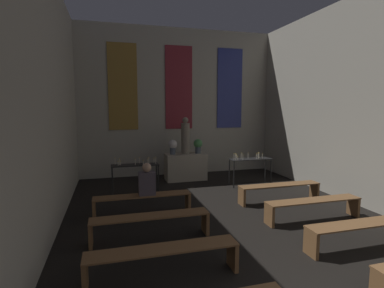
# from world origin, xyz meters

# --- Properties ---
(wall_back) EXTENTS (7.02, 0.16, 5.07)m
(wall_back) POSITION_xyz_m (0.00, 9.20, 2.56)
(wall_back) COLOR #B2AD9E
(wall_back) RESTS_ON ground_plane
(wall_left) EXTENTS (0.12, 9.38, 5.07)m
(wall_left) POSITION_xyz_m (-3.45, 4.57, 2.53)
(wall_left) COLOR #B2AD9E
(wall_left) RESTS_ON ground_plane
(wall_right) EXTENTS (0.12, 9.38, 5.07)m
(wall_right) POSITION_xyz_m (3.45, 4.57, 2.53)
(wall_right) COLOR #B2AD9E
(wall_right) RESTS_ON ground_plane
(altar) EXTENTS (1.31, 0.66, 0.86)m
(altar) POSITION_xyz_m (0.00, 8.21, 0.43)
(altar) COLOR #ADA38E
(altar) RESTS_ON ground_plane
(statue) EXTENTS (0.28, 0.28, 1.19)m
(statue) POSITION_xyz_m (0.00, 8.21, 1.41)
(statue) COLOR gray
(statue) RESTS_ON altar
(flower_vase_left) EXTENTS (0.29, 0.29, 0.47)m
(flower_vase_left) POSITION_xyz_m (-0.43, 8.21, 1.14)
(flower_vase_left) COLOR #4C5666
(flower_vase_left) RESTS_ON altar
(flower_vase_right) EXTENTS (0.29, 0.29, 0.47)m
(flower_vase_right) POSITION_xyz_m (0.43, 8.21, 1.14)
(flower_vase_right) COLOR #4C5666
(flower_vase_right) RESTS_ON altar
(candle_rack_left) EXTENTS (1.28, 0.40, 1.02)m
(candle_rack_left) POSITION_xyz_m (-1.73, 7.00, 0.70)
(candle_rack_left) COLOR black
(candle_rack_left) RESTS_ON ground_plane
(candle_rack_right) EXTENTS (1.28, 0.40, 1.02)m
(candle_rack_right) POSITION_xyz_m (1.72, 7.00, 0.70)
(candle_rack_right) COLOR black
(candle_rack_right) RESTS_ON ground_plane
(pew_second_left) EXTENTS (2.13, 0.36, 0.45)m
(pew_second_left) POSITION_xyz_m (-1.71, 2.73, 0.33)
(pew_second_left) COLOR brown
(pew_second_left) RESTS_ON ground_plane
(pew_second_right) EXTENTS (2.13, 0.36, 0.45)m
(pew_second_right) POSITION_xyz_m (1.71, 2.73, 0.33)
(pew_second_right) COLOR brown
(pew_second_right) RESTS_ON ground_plane
(pew_third_left) EXTENTS (2.13, 0.36, 0.45)m
(pew_third_left) POSITION_xyz_m (-1.71, 4.03, 0.33)
(pew_third_left) COLOR brown
(pew_third_left) RESTS_ON ground_plane
(pew_third_right) EXTENTS (2.13, 0.36, 0.45)m
(pew_third_right) POSITION_xyz_m (1.71, 4.03, 0.33)
(pew_third_right) COLOR brown
(pew_third_right) RESTS_ON ground_plane
(pew_back_left) EXTENTS (2.13, 0.36, 0.45)m
(pew_back_left) POSITION_xyz_m (-1.71, 5.33, 0.33)
(pew_back_left) COLOR brown
(pew_back_left) RESTS_ON ground_plane
(pew_back_right) EXTENTS (2.13, 0.36, 0.45)m
(pew_back_right) POSITION_xyz_m (1.71, 5.33, 0.33)
(pew_back_right) COLOR brown
(pew_back_right) RESTS_ON ground_plane
(person_seated) EXTENTS (0.36, 0.24, 0.71)m
(person_seated) POSITION_xyz_m (-1.61, 5.33, 0.76)
(person_seated) COLOR #564C56
(person_seated) RESTS_ON pew_back_left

